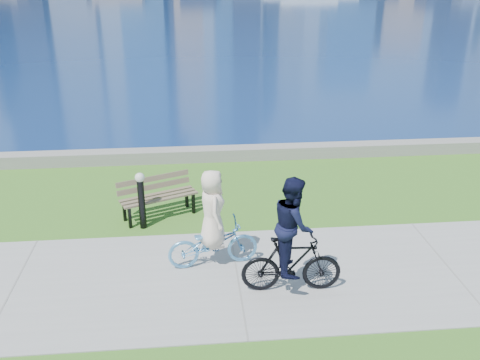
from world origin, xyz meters
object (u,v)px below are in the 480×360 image
at_px(cyclist_man, 292,245).
at_px(bollard_lamp, 141,197).
at_px(cyclist_woman, 213,231).
at_px(park_bench, 157,193).

bearing_deg(cyclist_man, bollard_lamp, 49.08).
distance_m(cyclist_woman, cyclist_man, 1.64).
distance_m(park_bench, cyclist_woman, 2.52).
bearing_deg(bollard_lamp, cyclist_man, -43.93).
xyz_separation_m(cyclist_woman, cyclist_man, (1.31, -0.98, 0.19)).
relative_size(park_bench, cyclist_man, 0.84).
bearing_deg(bollard_lamp, cyclist_woman, -49.25).
relative_size(bollard_lamp, cyclist_woman, 0.67).
height_order(park_bench, bollard_lamp, bollard_lamp).
bearing_deg(cyclist_woman, cyclist_man, -134.15).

